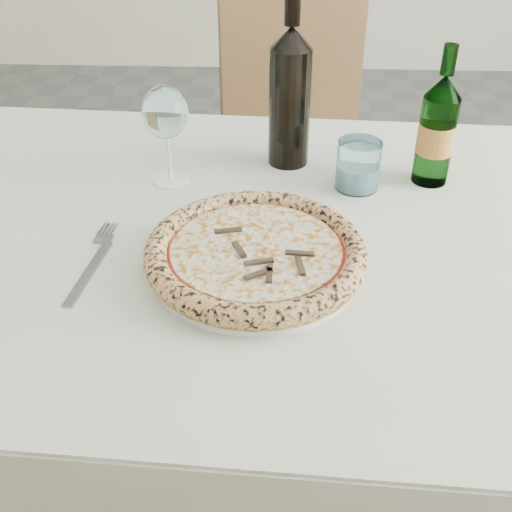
{
  "coord_description": "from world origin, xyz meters",
  "views": [
    {
      "loc": [
        -0.18,
        -0.8,
        1.29
      ],
      "look_at": [
        -0.21,
        -0.07,
        0.78
      ],
      "focal_mm": 45.0,
      "sensor_mm": 36.0,
      "label": 1
    }
  ],
  "objects_px": {
    "chair_far": "(298,145)",
    "pizza": "(256,252)",
    "tumbler": "(358,168)",
    "plate": "(256,263)",
    "dining_table": "(259,274)",
    "wine_bottle": "(290,95)",
    "wine_glass": "(165,115)",
    "beer_bottle": "(437,130)"
  },
  "relations": [
    {
      "from": "tumbler",
      "to": "beer_bottle",
      "type": "distance_m",
      "value": 0.14
    },
    {
      "from": "chair_far",
      "to": "wine_bottle",
      "type": "relative_size",
      "value": 3.15
    },
    {
      "from": "dining_table",
      "to": "wine_glass",
      "type": "distance_m",
      "value": 0.3
    },
    {
      "from": "pizza",
      "to": "beer_bottle",
      "type": "relative_size",
      "value": 1.32
    },
    {
      "from": "dining_table",
      "to": "pizza",
      "type": "bearing_deg",
      "value": -90.0
    },
    {
      "from": "chair_far",
      "to": "wine_glass",
      "type": "height_order",
      "value": "chair_far"
    },
    {
      "from": "chair_far",
      "to": "wine_bottle",
      "type": "height_order",
      "value": "wine_bottle"
    },
    {
      "from": "chair_far",
      "to": "pizza",
      "type": "distance_m",
      "value": 0.91
    },
    {
      "from": "wine_glass",
      "to": "tumbler",
      "type": "height_order",
      "value": "wine_glass"
    },
    {
      "from": "dining_table",
      "to": "beer_bottle",
      "type": "bearing_deg",
      "value": 30.37
    },
    {
      "from": "wine_bottle",
      "to": "dining_table",
      "type": "bearing_deg",
      "value": -100.91
    },
    {
      "from": "chair_far",
      "to": "beer_bottle",
      "type": "xyz_separation_m",
      "value": [
        0.21,
        -0.61,
        0.32
      ]
    },
    {
      "from": "plate",
      "to": "beer_bottle",
      "type": "xyz_separation_m",
      "value": [
        0.29,
        0.27,
        0.09
      ]
    },
    {
      "from": "plate",
      "to": "pizza",
      "type": "xyz_separation_m",
      "value": [
        -0.0,
        -0.0,
        0.02
      ]
    },
    {
      "from": "dining_table",
      "to": "chair_far",
      "type": "distance_m",
      "value": 0.79
    },
    {
      "from": "plate",
      "to": "wine_glass",
      "type": "xyz_separation_m",
      "value": [
        -0.16,
        0.25,
        0.11
      ]
    },
    {
      "from": "wine_glass",
      "to": "beer_bottle",
      "type": "relative_size",
      "value": 0.72
    },
    {
      "from": "plate",
      "to": "pizza",
      "type": "distance_m",
      "value": 0.02
    },
    {
      "from": "wine_glass",
      "to": "beer_bottle",
      "type": "distance_m",
      "value": 0.45
    },
    {
      "from": "chair_far",
      "to": "wine_glass",
      "type": "relative_size",
      "value": 5.47
    },
    {
      "from": "wine_bottle",
      "to": "plate",
      "type": "bearing_deg",
      "value": -97.67
    },
    {
      "from": "chair_far",
      "to": "wine_glass",
      "type": "bearing_deg",
      "value": -110.74
    },
    {
      "from": "plate",
      "to": "pizza",
      "type": "height_order",
      "value": "pizza"
    },
    {
      "from": "chair_far",
      "to": "tumbler",
      "type": "xyz_separation_m",
      "value": [
        0.08,
        -0.63,
        0.26
      ]
    },
    {
      "from": "plate",
      "to": "wine_glass",
      "type": "bearing_deg",
      "value": 122.34
    },
    {
      "from": "dining_table",
      "to": "plate",
      "type": "relative_size",
      "value": 5.2
    },
    {
      "from": "dining_table",
      "to": "chair_far",
      "type": "bearing_deg",
      "value": 84.2
    },
    {
      "from": "dining_table",
      "to": "tumbler",
      "type": "distance_m",
      "value": 0.25
    },
    {
      "from": "wine_glass",
      "to": "wine_bottle",
      "type": "height_order",
      "value": "wine_bottle"
    },
    {
      "from": "pizza",
      "to": "dining_table",
      "type": "bearing_deg",
      "value": 90.0
    },
    {
      "from": "chair_far",
      "to": "beer_bottle",
      "type": "bearing_deg",
      "value": -70.86
    },
    {
      "from": "dining_table",
      "to": "tumbler",
      "type": "xyz_separation_m",
      "value": [
        0.16,
        0.14,
        0.12
      ]
    },
    {
      "from": "pizza",
      "to": "tumbler",
      "type": "height_order",
      "value": "tumbler"
    },
    {
      "from": "dining_table",
      "to": "pizza",
      "type": "xyz_separation_m",
      "value": [
        -0.0,
        -0.1,
        0.11
      ]
    },
    {
      "from": "dining_table",
      "to": "pizza",
      "type": "height_order",
      "value": "pizza"
    },
    {
      "from": "wine_glass",
      "to": "chair_far",
      "type": "bearing_deg",
      "value": 69.26
    },
    {
      "from": "plate",
      "to": "wine_bottle",
      "type": "bearing_deg",
      "value": 82.33
    },
    {
      "from": "plate",
      "to": "tumbler",
      "type": "relative_size",
      "value": 3.55
    },
    {
      "from": "pizza",
      "to": "beer_bottle",
      "type": "height_order",
      "value": "beer_bottle"
    },
    {
      "from": "tumbler",
      "to": "plate",
      "type": "bearing_deg",
      "value": -123.76
    },
    {
      "from": "plate",
      "to": "wine_glass",
      "type": "height_order",
      "value": "wine_glass"
    },
    {
      "from": "chair_far",
      "to": "tumbler",
      "type": "bearing_deg",
      "value": -82.57
    }
  ]
}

